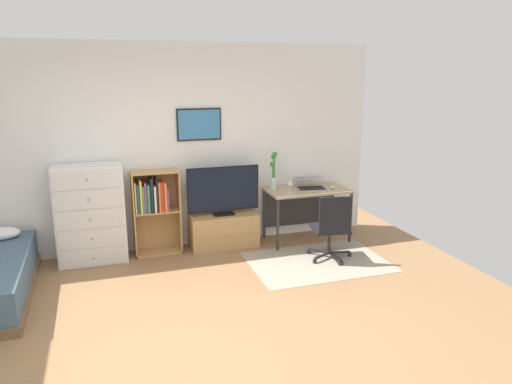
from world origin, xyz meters
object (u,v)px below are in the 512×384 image
dresser (91,214)px  tv_stand (224,230)px  office_chair (332,226)px  bamboo_vase (273,172)px  television (223,191)px  wine_glass (290,183)px  computer_mouse (333,187)px  bookshelf (154,204)px  laptop (310,183)px  desk (305,197)px

dresser → tv_stand: dresser is taller
office_chair → bamboo_vase: bamboo_vase is taller
television → wine_glass: size_ratio=5.42×
office_chair → computer_mouse: office_chair is taller
office_chair → computer_mouse: 0.88m
bookshelf → laptop: bookshelf is taller
television → bamboo_vase: 0.77m
desk → office_chair: 0.90m
dresser → office_chair: (2.85, -0.90, -0.16)m
computer_mouse → wine_glass: 0.66m
bookshelf → office_chair: 2.30m
tv_stand → wine_glass: size_ratio=5.09×
bookshelf → bamboo_vase: (1.65, 0.02, 0.31)m
bookshelf → wine_glass: bearing=-7.8°
tv_stand → computer_mouse: bearing=-6.6°
desk → laptop: (0.07, -0.00, 0.20)m
computer_mouse → bamboo_vase: 0.86m
computer_mouse → bamboo_vase: bamboo_vase is taller
bamboo_vase → bookshelf: bearing=-179.3°
office_chair → wine_glass: (-0.28, 0.71, 0.42)m
television → computer_mouse: size_ratio=9.37×
television → computer_mouse: 1.54m
tv_stand → television: (0.00, -0.02, 0.56)m
wine_glass → television: bearing=168.6°
desk → laptop: laptop is taller
computer_mouse → wine_glass: wine_glass is taller
tv_stand → wine_glass: wine_glass is taller
bookshelf → desk: size_ratio=0.96×
television → wine_glass: bearing=-11.4°
computer_mouse → bookshelf: bearing=174.8°
bamboo_vase → tv_stand: bearing=-174.9°
bookshelf → tv_stand: (0.91, -0.05, -0.43)m
desk → wine_glass: (-0.30, -0.17, 0.27)m
wine_glass → tv_stand: bearing=167.2°
office_chair → bamboo_vase: 1.19m
dresser → laptop: 2.95m
bookshelf → computer_mouse: size_ratio=10.56×
television → tv_stand: bearing=90.0°
desk → office_chair: (-0.02, -0.89, -0.15)m
television → bamboo_vase: size_ratio=1.86×
laptop → television: bearing=-172.6°
dresser → laptop: dresser is taller
laptop → bamboo_vase: size_ratio=0.90×
tv_stand → television: television is taller
dresser → computer_mouse: size_ratio=11.85×
bookshelf → desk: bearing=-2.0°
desk → bamboo_vase: (-0.44, 0.09, 0.37)m
dresser → bookshelf: size_ratio=1.12×
dresser → tv_stand: size_ratio=1.35×
dresser → desk: (2.87, -0.01, -0.01)m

